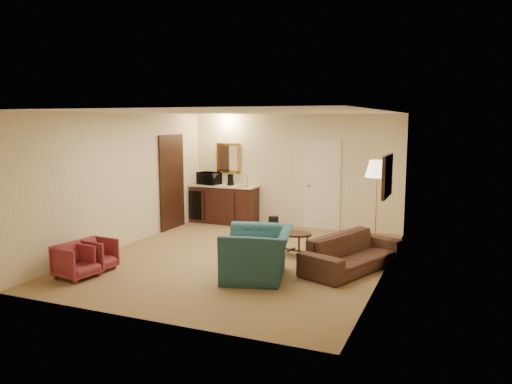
# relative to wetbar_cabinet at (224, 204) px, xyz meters

# --- Properties ---
(ground) EXTENTS (6.00, 6.00, 0.00)m
(ground) POSITION_rel_wetbar_cabinet_xyz_m (1.65, -2.72, -0.46)
(ground) COLOR olive
(ground) RESTS_ON ground
(room_walls) EXTENTS (5.02, 6.01, 2.61)m
(room_walls) POSITION_rel_wetbar_cabinet_xyz_m (1.55, -1.95, 1.26)
(room_walls) COLOR beige
(room_walls) RESTS_ON ground
(wetbar_cabinet) EXTENTS (1.64, 0.58, 0.92)m
(wetbar_cabinet) POSITION_rel_wetbar_cabinet_xyz_m (0.00, 0.00, 0.00)
(wetbar_cabinet) COLOR black
(wetbar_cabinet) RESTS_ON ground
(sofa) EXTENTS (1.28, 2.05, 0.77)m
(sofa) POSITION_rel_wetbar_cabinet_xyz_m (3.64, -2.63, -0.07)
(sofa) COLOR black
(sofa) RESTS_ON ground
(teal_armchair) EXTENTS (1.05, 1.35, 1.04)m
(teal_armchair) POSITION_rel_wetbar_cabinet_xyz_m (2.35, -3.62, 0.06)
(teal_armchair) COLOR #1F464F
(teal_armchair) RESTS_ON ground
(rose_chair_near) EXTENTS (0.64, 0.67, 0.60)m
(rose_chair_near) POSITION_rel_wetbar_cabinet_xyz_m (-0.25, -4.72, -0.16)
(rose_chair_near) COLOR maroon
(rose_chair_near) RESTS_ON ground
(rose_chair_far) EXTENTS (0.57, 0.60, 0.58)m
(rose_chair_far) POSITION_rel_wetbar_cabinet_xyz_m (-0.25, -4.32, -0.17)
(rose_chair_far) COLOR maroon
(rose_chair_far) RESTS_ON ground
(coffee_table) EXTENTS (0.85, 0.66, 0.44)m
(coffee_table) POSITION_rel_wetbar_cabinet_xyz_m (2.44, -2.21, -0.24)
(coffee_table) COLOR black
(coffee_table) RESTS_ON ground
(floor_lamp) EXTENTS (0.52, 0.52, 1.73)m
(floor_lamp) POSITION_rel_wetbar_cabinet_xyz_m (3.79, -1.26, 0.41)
(floor_lamp) COLOR #BC8F3E
(floor_lamp) RESTS_ON ground
(waste_bin) EXTENTS (0.25, 0.25, 0.29)m
(waste_bin) POSITION_rel_wetbar_cabinet_xyz_m (1.35, -0.23, -0.31)
(waste_bin) COLOR black
(waste_bin) RESTS_ON ground
(microwave) EXTENTS (0.58, 0.41, 0.36)m
(microwave) POSITION_rel_wetbar_cabinet_xyz_m (-0.40, -0.02, 0.64)
(microwave) COLOR black
(microwave) RESTS_ON wetbar_cabinet
(coffee_maker) EXTENTS (0.15, 0.15, 0.27)m
(coffee_maker) POSITION_rel_wetbar_cabinet_xyz_m (0.17, 0.00, 0.59)
(coffee_maker) COLOR black
(coffee_maker) RESTS_ON wetbar_cabinet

